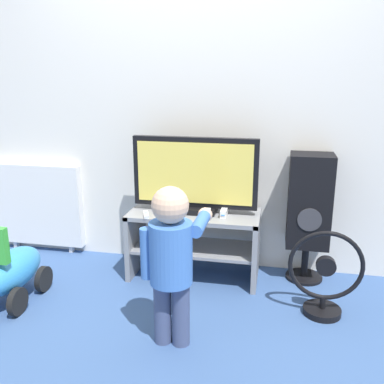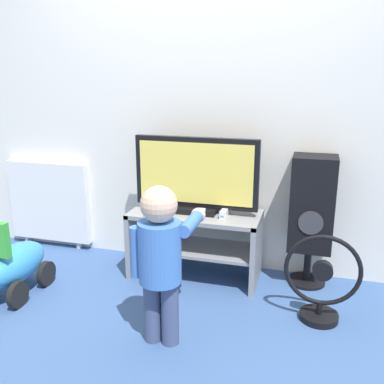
{
  "view_description": "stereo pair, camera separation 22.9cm",
  "coord_description": "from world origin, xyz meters",
  "px_view_note": "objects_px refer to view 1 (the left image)",
  "views": [
    {
      "loc": [
        0.57,
        -2.68,
        1.48
      ],
      "look_at": [
        0.0,
        0.13,
        0.68
      ],
      "focal_mm": 40.0,
      "sensor_mm": 36.0,
      "label": 1
    },
    {
      "loc": [
        0.8,
        -2.62,
        1.48
      ],
      "look_at": [
        0.0,
        0.13,
        0.68
      ],
      "focal_mm": 40.0,
      "sensor_mm": 36.0,
      "label": 2
    }
  ],
  "objects_px": {
    "television": "(195,176)",
    "speaker_tower": "(309,204)",
    "child": "(172,254)",
    "remote_primary": "(146,215)",
    "floor_fan": "(325,278)",
    "game_console": "(225,211)",
    "ride_on_toy": "(11,271)",
    "radiator": "(40,205)"
  },
  "relations": [
    {
      "from": "television",
      "to": "speaker_tower",
      "type": "distance_m",
      "value": 0.84
    },
    {
      "from": "child",
      "to": "speaker_tower",
      "type": "relative_size",
      "value": 0.98
    },
    {
      "from": "remote_primary",
      "to": "floor_fan",
      "type": "xyz_separation_m",
      "value": [
        1.22,
        -0.21,
        -0.26
      ]
    },
    {
      "from": "game_console",
      "to": "remote_primary",
      "type": "xyz_separation_m",
      "value": [
        -0.54,
        -0.14,
        -0.01
      ]
    },
    {
      "from": "television",
      "to": "speaker_tower",
      "type": "bearing_deg",
      "value": 6.97
    },
    {
      "from": "television",
      "to": "ride_on_toy",
      "type": "bearing_deg",
      "value": -150.63
    },
    {
      "from": "ride_on_toy",
      "to": "radiator",
      "type": "bearing_deg",
      "value": 107.29
    },
    {
      "from": "remote_primary",
      "to": "ride_on_toy",
      "type": "bearing_deg",
      "value": -150.2
    },
    {
      "from": "television",
      "to": "game_console",
      "type": "xyz_separation_m",
      "value": [
        0.22,
        -0.03,
        -0.24
      ]
    },
    {
      "from": "speaker_tower",
      "to": "ride_on_toy",
      "type": "distance_m",
      "value": 2.09
    },
    {
      "from": "radiator",
      "to": "floor_fan",
      "type": "bearing_deg",
      "value": -14.43
    },
    {
      "from": "speaker_tower",
      "to": "radiator",
      "type": "bearing_deg",
      "value": 177.28
    },
    {
      "from": "remote_primary",
      "to": "radiator",
      "type": "height_order",
      "value": "radiator"
    },
    {
      "from": "child",
      "to": "speaker_tower",
      "type": "height_order",
      "value": "speaker_tower"
    },
    {
      "from": "television",
      "to": "radiator",
      "type": "height_order",
      "value": "television"
    },
    {
      "from": "remote_primary",
      "to": "ride_on_toy",
      "type": "relative_size",
      "value": 0.23
    },
    {
      "from": "child",
      "to": "ride_on_toy",
      "type": "xyz_separation_m",
      "value": [
        -1.16,
        0.22,
        -0.32
      ]
    },
    {
      "from": "game_console",
      "to": "ride_on_toy",
      "type": "relative_size",
      "value": 0.33
    },
    {
      "from": "ride_on_toy",
      "to": "radiator",
      "type": "distance_m",
      "value": 0.89
    },
    {
      "from": "game_console",
      "to": "radiator",
      "type": "distance_m",
      "value": 1.62
    },
    {
      "from": "game_console",
      "to": "speaker_tower",
      "type": "xyz_separation_m",
      "value": [
        0.59,
        0.13,
        0.05
      ]
    },
    {
      "from": "speaker_tower",
      "to": "floor_fan",
      "type": "xyz_separation_m",
      "value": [
        0.09,
        -0.48,
        -0.33
      ]
    },
    {
      "from": "game_console",
      "to": "floor_fan",
      "type": "bearing_deg",
      "value": -27.68
    },
    {
      "from": "television",
      "to": "child",
      "type": "height_order",
      "value": "television"
    },
    {
      "from": "radiator",
      "to": "ride_on_toy",
      "type": "bearing_deg",
      "value": -72.71
    },
    {
      "from": "ride_on_toy",
      "to": "game_console",
      "type": "bearing_deg",
      "value": 24.22
    },
    {
      "from": "remote_primary",
      "to": "speaker_tower",
      "type": "xyz_separation_m",
      "value": [
        1.13,
        0.27,
        0.07
      ]
    },
    {
      "from": "radiator",
      "to": "remote_primary",
      "type": "bearing_deg",
      "value": -19.47
    },
    {
      "from": "floor_fan",
      "to": "ride_on_toy",
      "type": "distance_m",
      "value": 2.03
    },
    {
      "from": "television",
      "to": "speaker_tower",
      "type": "xyz_separation_m",
      "value": [
        0.81,
        0.1,
        -0.19
      ]
    },
    {
      "from": "child",
      "to": "floor_fan",
      "type": "bearing_deg",
      "value": 28.65
    },
    {
      "from": "game_console",
      "to": "floor_fan",
      "type": "xyz_separation_m",
      "value": [
        0.68,
        -0.36,
        -0.28
      ]
    },
    {
      "from": "child",
      "to": "radiator",
      "type": "distance_m",
      "value": 1.77
    },
    {
      "from": "game_console",
      "to": "child",
      "type": "distance_m",
      "value": 0.84
    },
    {
      "from": "ride_on_toy",
      "to": "speaker_tower",
      "type": "bearing_deg",
      "value": 20.68
    },
    {
      "from": "game_console",
      "to": "floor_fan",
      "type": "height_order",
      "value": "floor_fan"
    },
    {
      "from": "child",
      "to": "speaker_tower",
      "type": "xyz_separation_m",
      "value": [
        0.77,
        0.95,
        0.04
      ]
    },
    {
      "from": "game_console",
      "to": "remote_primary",
      "type": "distance_m",
      "value": 0.56
    },
    {
      "from": "television",
      "to": "floor_fan",
      "type": "bearing_deg",
      "value": -23.04
    },
    {
      "from": "game_console",
      "to": "remote_primary",
      "type": "bearing_deg",
      "value": -165.01
    },
    {
      "from": "television",
      "to": "game_console",
      "type": "height_order",
      "value": "television"
    },
    {
      "from": "radiator",
      "to": "game_console",
      "type": "bearing_deg",
      "value": -8.18
    }
  ]
}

